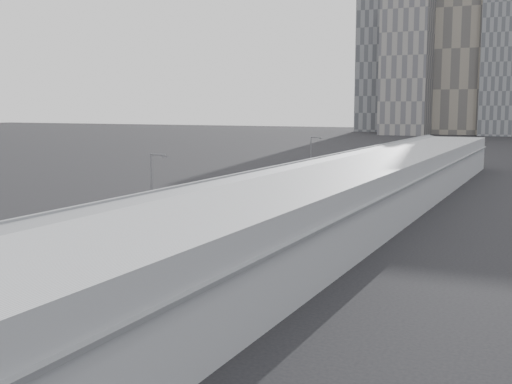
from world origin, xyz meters
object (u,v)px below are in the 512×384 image
Objects in this scene: bus_9 at (403,159)px; street_lamp_near at (153,187)px; bus_4 at (271,203)px; bus_2 at (150,242)px; bus_6 at (345,178)px; bus_3 at (224,217)px; shipping_container at (346,165)px; bus_8 at (389,164)px; street_lamp_far at (312,156)px; bus_7 at (371,171)px; suv at (369,164)px; bus_1 at (10,285)px; bus_10 at (413,156)px; bus_5 at (322,186)px.

street_lamp_near reaches higher than bus_9.
bus_9 reaches higher than bus_4.
bus_6 reaches higher than bus_2.
bus_3 reaches higher than shipping_container.
bus_9 is at bearing 94.39° from bus_6.
bus_8 reaches higher than shipping_container.
bus_4 is at bearing -88.18° from bus_8.
street_lamp_far reaches higher than bus_8.
suv is (-6.47, 22.02, -0.84)m from bus_7.
bus_3 is 1.06× the size of bus_4.
bus_9 is (-0.24, 13.84, 0.04)m from bus_8.
bus_7 is at bearing 91.77° from bus_2.
street_lamp_near is 81.27m from suv.
bus_7 is at bearing 88.90° from bus_1.
suv is (0.80, 81.16, -4.14)m from street_lamp_near.
street_lamp_far is (-7.11, -39.20, 3.09)m from bus_9.
bus_3 reaches higher than bus_2.
bus_7 is 39.97m from bus_10.
bus_4 is 0.98× the size of bus_10.
bus_4 is (0.04, 25.66, -0.00)m from bus_2.
bus_4 is (0.62, 40.93, 0.00)m from bus_1.
bus_10 is at bearing 95.32° from bus_5.
suv is at bearing 103.76° from bus_6.
street_lamp_near is (-6.93, -15.12, 3.35)m from bus_4.
bus_7 is (0.95, 84.95, 0.05)m from bus_1.
suv is at bearing 102.35° from bus_5.
bus_7 reaches higher than bus_1.
bus_8 reaches higher than bus_10.
bus_10 is at bearing 86.20° from street_lamp_near.
bus_3 reaches higher than bus_4.
bus_7 is at bearing -65.83° from shipping_container.
bus_6 is (-0.26, 11.83, -0.03)m from bus_5.
bus_6 is at bearing 92.75° from bus_3.
shipping_container is at bearing 97.86° from bus_2.
street_lamp_near reaches higher than bus_3.
street_lamp_far is (-7.11, 45.28, 3.11)m from bus_3.
bus_8 is 13.84m from bus_9.
bus_7 is 1.56× the size of street_lamp_near.
bus_5 is at bearing -87.94° from shipping_container.
bus_3 is 2.26× the size of shipping_container.
bus_5 reaches higher than bus_9.
street_lamp_far is at bearing -129.32° from bus_7.
street_lamp_near reaches higher than shipping_container.
bus_4 is at bearing 65.37° from street_lamp_near.
bus_10 is at bearing 93.19° from bus_3.
bus_2 is at bearing -94.78° from shipping_container.
bus_4 is at bearing -86.73° from bus_9.
bus_2 is at bearing -85.79° from bus_5.
bus_2 is 55.15m from bus_6.
bus_7 is 0.96× the size of bus_9.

